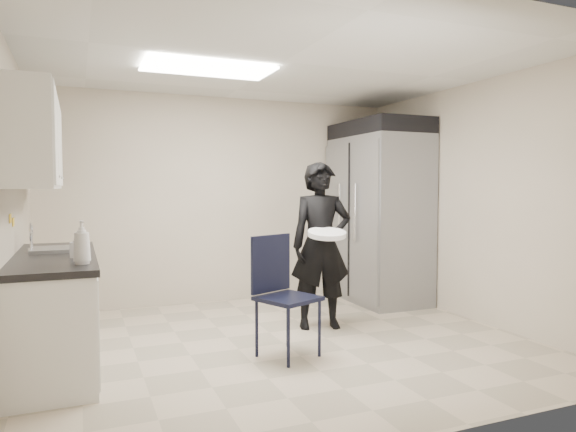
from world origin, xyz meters
name	(u,v)px	position (x,y,z in m)	size (l,w,h in m)	color
floor	(284,343)	(0.00, 0.00, 0.00)	(4.50, 4.50, 0.00)	#BEAD95
ceiling	(284,62)	(0.00, 0.00, 2.60)	(4.50, 4.50, 0.00)	silver
back_wall	(226,200)	(0.00, 2.00, 1.30)	(4.50, 4.50, 0.00)	beige
left_wall	(8,209)	(-2.25, 0.00, 1.30)	(4.00, 4.00, 0.00)	beige
right_wall	(475,202)	(2.25, 0.00, 1.30)	(4.00, 4.00, 0.00)	beige
ceiling_panel	(208,69)	(-0.60, 0.40, 2.57)	(1.20, 0.60, 0.02)	white
lower_counter	(55,313)	(-1.95, 0.20, 0.43)	(0.60, 1.90, 0.86)	silver
countertop	(54,258)	(-1.95, 0.20, 0.89)	(0.64, 1.95, 0.05)	black
sink	(57,256)	(-1.93, 0.45, 0.87)	(0.42, 0.40, 0.14)	gray
faucet	(31,239)	(-2.13, 0.45, 1.02)	(0.02, 0.02, 0.24)	silver
upper_cabinets	(33,142)	(-2.08, 0.20, 1.83)	(0.35, 1.80, 0.75)	silver
towel_dispenser	(36,171)	(-2.14, 1.35, 1.62)	(0.22, 0.30, 0.35)	black
notice_sticker_left	(10,218)	(-2.24, 0.10, 1.22)	(0.00, 0.12, 0.07)	yellow
notice_sticker_right	(13,222)	(-2.24, 0.30, 1.18)	(0.00, 0.12, 0.07)	yellow
commercial_fridge	(378,219)	(1.83, 1.27, 1.05)	(0.80, 1.35, 2.10)	gray
fridge_compressor	(379,129)	(1.83, 1.27, 2.20)	(0.80, 1.35, 0.20)	black
folding_chair	(288,298)	(-0.10, -0.36, 0.51)	(0.45, 0.45, 1.01)	black
man_tuxedo	(321,245)	(0.57, 0.37, 0.86)	(0.63, 0.42, 1.72)	black
bucket_lid	(327,234)	(0.51, 0.13, 1.00)	(0.38, 0.38, 0.05)	white
soap_bottle_a	(82,242)	(-1.74, -0.44, 1.07)	(0.12, 0.12, 0.32)	white
soap_bottle_b	(76,246)	(-1.78, -0.06, 1.00)	(0.08, 0.08, 0.18)	#B6B5C2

